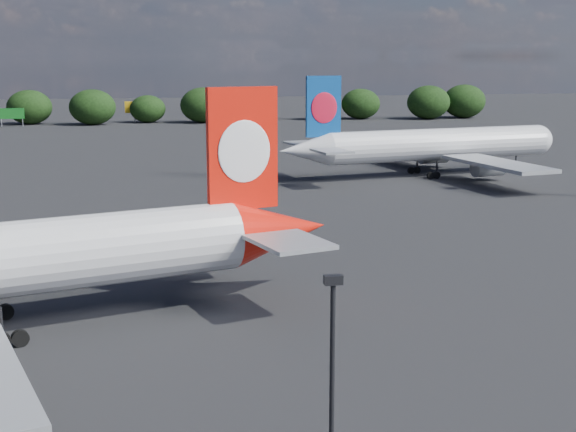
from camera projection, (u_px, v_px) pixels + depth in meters
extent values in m
plane|color=black|center=(59.00, 210.00, 90.46)|extent=(500.00, 500.00, 0.00)
cone|color=red|center=(279.00, 230.00, 57.99)|extent=(8.53, 6.53, 4.72)
cube|color=red|center=(243.00, 149.00, 55.53)|extent=(5.14, 1.81, 8.50)
ellipsoid|color=white|center=(244.00, 151.00, 55.31)|extent=(3.88, 1.22, 4.35)
ellipsoid|color=white|center=(241.00, 151.00, 55.81)|extent=(3.88, 1.22, 4.35)
cube|color=#93969B|center=(289.00, 242.00, 52.54)|extent=(5.58, 6.58, 0.28)
cube|color=#93969B|center=(227.00, 215.00, 61.58)|extent=(5.58, 6.58, 0.28)
cylinder|color=black|center=(1.00, 326.00, 47.21)|extent=(0.32, 0.32, 2.36)
cylinder|color=black|center=(2.00, 341.00, 47.39)|extent=(1.11, 0.68, 1.04)
cylinder|color=black|center=(20.00, 338.00, 47.86)|extent=(1.11, 0.68, 1.04)
cylinder|color=black|center=(6.00, 312.00, 52.79)|extent=(1.11, 0.68, 1.04)
cylinder|color=silver|center=(438.00, 144.00, 115.88)|extent=(34.90, 9.78, 4.55)
sphere|color=silver|center=(537.00, 140.00, 121.98)|extent=(5.20, 5.20, 4.55)
cone|color=silver|center=(305.00, 150.00, 108.49)|extent=(7.90, 5.61, 4.55)
cube|color=navy|center=(323.00, 106.00, 108.31)|extent=(5.02, 1.21, 8.20)
ellipsoid|color=red|center=(324.00, 108.00, 108.09)|extent=(3.81, 0.76, 4.19)
ellipsoid|color=red|center=(323.00, 108.00, 108.59)|extent=(3.81, 0.76, 4.19)
cube|color=#93969B|center=(332.00, 151.00, 104.48)|extent=(4.88, 6.03, 0.27)
cube|color=#93969B|center=(303.00, 143.00, 113.65)|extent=(4.88, 6.03, 0.27)
cube|color=#93969B|center=(497.00, 164.00, 105.97)|extent=(8.63, 18.91, 0.50)
cube|color=#93969B|center=(409.00, 145.00, 127.64)|extent=(8.63, 18.91, 0.50)
cylinder|color=#93969B|center=(488.00, 168.00, 111.01)|extent=(4.88, 3.13, 2.46)
cube|color=#93969B|center=(489.00, 163.00, 110.89)|extent=(2.02, 0.58, 1.09)
cylinder|color=#93969B|center=(433.00, 156.00, 124.35)|extent=(4.88, 3.13, 2.46)
cube|color=#93969B|center=(433.00, 151.00, 124.22)|extent=(2.02, 0.58, 1.09)
cylinder|color=black|center=(437.00, 169.00, 113.36)|extent=(0.29, 0.29, 2.28)
cylinder|color=black|center=(436.00, 175.00, 113.53)|extent=(1.05, 0.56, 1.00)
cylinder|color=black|center=(430.00, 176.00, 113.18)|extent=(1.05, 0.56, 1.00)
cylinder|color=black|center=(417.00, 164.00, 118.36)|extent=(0.29, 0.29, 2.28)
cylinder|color=black|center=(417.00, 170.00, 118.53)|extent=(1.05, 0.56, 1.00)
cylinder|color=black|center=(411.00, 171.00, 118.18)|extent=(1.05, 0.56, 1.00)
cylinder|color=black|center=(516.00, 162.00, 121.33)|extent=(0.25, 0.25, 2.28)
cylinder|color=black|center=(515.00, 168.00, 121.51)|extent=(0.86, 0.44, 0.82)
cube|color=black|center=(333.00, 280.00, 23.79)|extent=(0.55, 0.30, 0.28)
cube|color=#13611B|center=(12.00, 114.00, 197.22)|extent=(6.00, 0.30, 2.60)
cylinder|color=#979B9F|center=(2.00, 123.00, 197.13)|extent=(0.20, 0.20, 2.00)
cylinder|color=#979B9F|center=(23.00, 122.00, 198.17)|extent=(0.20, 0.20, 2.00)
cube|color=gold|center=(135.00, 107.00, 209.08)|extent=(5.00, 0.30, 3.00)
cylinder|color=#979B9F|center=(135.00, 118.00, 209.61)|extent=(0.30, 0.30, 2.50)
ellipsoid|color=black|center=(29.00, 107.00, 203.39)|extent=(11.32, 9.58, 8.71)
ellipsoid|color=black|center=(92.00, 107.00, 201.64)|extent=(11.61, 9.83, 8.93)
ellipsoid|color=black|center=(148.00, 109.00, 208.73)|extent=(9.27, 7.84, 7.13)
ellipsoid|color=black|center=(203.00, 105.00, 208.14)|extent=(11.92, 10.09, 9.17)
ellipsoid|color=black|center=(258.00, 108.00, 217.55)|extent=(8.57, 7.25, 6.59)
ellipsoid|color=black|center=(323.00, 106.00, 218.48)|extent=(9.54, 8.07, 7.34)
ellipsoid|color=black|center=(361.00, 104.00, 220.93)|extent=(10.81, 9.15, 8.32)
ellipsoid|color=black|center=(429.00, 102.00, 220.31)|extent=(12.00, 10.15, 9.23)
ellipsoid|color=black|center=(464.00, 101.00, 224.48)|extent=(12.15, 10.28, 9.34)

